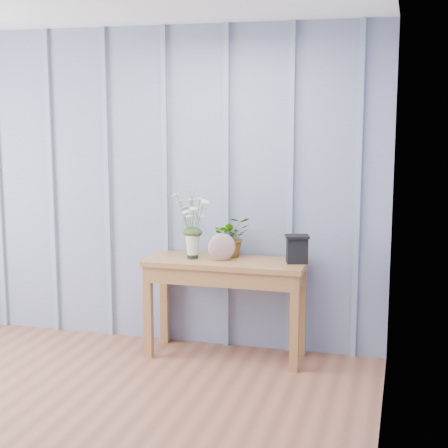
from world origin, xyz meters
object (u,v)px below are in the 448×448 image
(sideboard, at_px, (226,275))
(daisy_vase, at_px, (192,216))
(felt_disc_vessel, at_px, (222,247))
(carved_box, at_px, (297,249))

(sideboard, relative_size, daisy_vase, 2.32)
(daisy_vase, height_order, felt_disc_vessel, daisy_vase)
(daisy_vase, bearing_deg, carved_box, 3.37)
(sideboard, height_order, felt_disc_vessel, felt_disc_vessel)
(sideboard, relative_size, carved_box, 5.81)
(sideboard, distance_m, daisy_vase, 0.51)
(felt_disc_vessel, distance_m, carved_box, 0.55)
(sideboard, xyz_separation_m, carved_box, (0.53, 0.03, 0.22))
(daisy_vase, relative_size, felt_disc_vessel, 2.49)
(carved_box, bearing_deg, felt_disc_vessel, -171.91)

